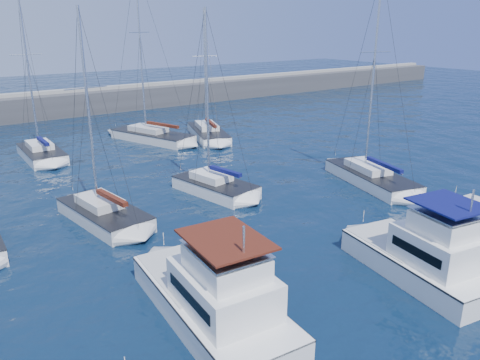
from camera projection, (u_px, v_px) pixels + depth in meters
ground at (345, 262)px, 24.87m from camera, size 220.00×220.00×0.00m
breakwater at (61, 107)px, 64.60m from camera, size 160.00×6.00×4.45m
motor_yacht_port_inner at (216, 299)px, 19.49m from camera, size 4.41×9.78×4.69m
motor_yacht_stbd_inner at (427, 258)px, 22.92m from camera, size 4.90×8.46×4.69m
sailboat_mid_b at (104, 214)px, 29.82m from camera, size 4.02×7.73×13.38m
sailboat_mid_c at (215, 186)px, 34.79m from camera, size 4.14×7.06×13.45m
sailboat_mid_e at (371, 177)px, 36.91m from camera, size 5.21×9.32×16.10m
sailboat_back_a at (42, 153)px, 43.65m from camera, size 3.16×7.42×15.10m
sailboat_back_b at (152, 136)px, 50.37m from camera, size 6.29×10.20×18.04m
sailboat_back_c at (208, 133)px, 51.73m from camera, size 5.85×9.51×13.95m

